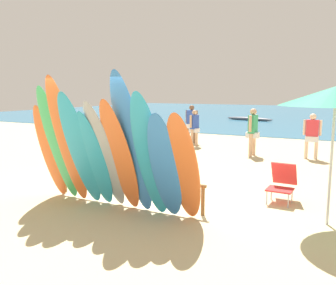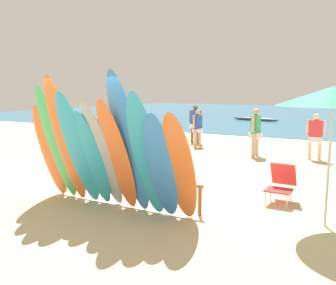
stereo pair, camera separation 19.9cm
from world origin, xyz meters
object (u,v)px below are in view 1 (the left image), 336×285
at_px(surfboard_grey_5, 105,156).
at_px(surfboard_blue_7, 132,146).
at_px(surfboard_orange_10, 184,169).
at_px(beachgoer_strolling, 253,129).
at_px(surfboard_rack, 127,180).
at_px(beachgoer_photographing, 194,125).
at_px(surfboard_orange_6, 120,157).
at_px(surfboard_blue_9, 165,168).
at_px(surfboard_orange_0, 50,152).
at_px(beachgoer_near_rack, 312,133).
at_px(surfboard_orange_2, 67,142).
at_px(surfboard_teal_4, 95,160).
at_px(surfboard_teal_3, 80,151).
at_px(beach_umbrella, 336,96).
at_px(distant_boat, 249,119).
at_px(surfboard_green_1, 58,145).
at_px(beach_chair_red, 282,181).
at_px(beachgoer_midbeach, 192,121).
at_px(surfboard_teal_8, 150,157).

relative_size(surfboard_grey_5, surfboard_blue_7, 0.82).
height_order(surfboard_orange_10, beachgoer_strolling, surfboard_orange_10).
bearing_deg(surfboard_grey_5, surfboard_rack, 90.00).
bearing_deg(beachgoer_photographing, surfboard_orange_6, 28.35).
xyz_separation_m(surfboard_blue_9, beachgoer_photographing, (-2.88, 8.07, -0.11)).
xyz_separation_m(surfboard_orange_0, beachgoer_near_rack, (4.46, 7.25, -0.12)).
bearing_deg(surfboard_blue_9, beachgoer_photographing, 105.71).
bearing_deg(surfboard_rack, surfboard_blue_9, -27.34).
relative_size(surfboard_orange_2, surfboard_teal_4, 1.30).
bearing_deg(surfboard_teal_4, surfboard_teal_3, -162.10).
relative_size(surfboard_rack, surfboard_blue_7, 1.25).
height_order(surfboard_rack, beach_umbrella, beach_umbrella).
xyz_separation_m(surfboard_grey_5, beach_umbrella, (3.80, 1.18, 1.13)).
bearing_deg(beachgoer_near_rack, surfboard_teal_4, -116.49).
height_order(beachgoer_strolling, beach_umbrella, beach_umbrella).
xyz_separation_m(beachgoer_photographing, distant_boat, (-1.19, 13.71, -0.73)).
distance_m(surfboard_green_1, surfboard_teal_4, 0.96).
distance_m(surfboard_blue_7, surfboard_blue_9, 0.73).
height_order(beach_umbrella, distant_boat, beach_umbrella).
distance_m(surfboard_blue_7, beach_umbrella, 3.50).
height_order(surfboard_teal_4, surfboard_blue_9, surfboard_blue_9).
height_order(surfboard_teal_4, beachgoer_strolling, surfboard_teal_4).
xyz_separation_m(surfboard_rack, surfboard_orange_0, (-1.54, -0.53, 0.53)).
xyz_separation_m(surfboard_teal_4, beach_chair_red, (3.11, 2.15, -0.54)).
bearing_deg(surfboard_orange_0, surfboard_green_1, -17.28).
relative_size(surfboard_rack, beachgoer_midbeach, 2.08).
bearing_deg(surfboard_rack, beachgoer_midbeach, 104.57).
distance_m(surfboard_green_1, beach_chair_red, 4.65).
distance_m(surfboard_orange_2, surfboard_orange_10, 2.50).
distance_m(surfboard_orange_0, beachgoer_strolling, 7.37).
distance_m(surfboard_rack, beach_umbrella, 4.15).
bearing_deg(surfboard_teal_4, distant_boat, 96.67).
relative_size(surfboard_teal_4, surfboard_blue_9, 0.99).
bearing_deg(surfboard_orange_2, beachgoer_near_rack, 60.19).
relative_size(surfboard_teal_4, distant_boat, 0.55).
relative_size(beachgoer_strolling, beachgoer_midbeach, 1.01).
xyz_separation_m(surfboard_green_1, surfboard_teal_8, (2.16, -0.03, -0.05)).
bearing_deg(beachgoer_midbeach, beachgoer_near_rack, -5.11).
distance_m(beachgoer_strolling, distant_boat, 15.28).
bearing_deg(beach_chair_red, surfboard_grey_5, -140.60).
distance_m(surfboard_teal_3, beach_umbrella, 4.61).
bearing_deg(surfboard_teal_4, beachgoer_strolling, 79.46).
xyz_separation_m(surfboard_rack, surfboard_teal_3, (-0.57, -0.70, 0.67)).
xyz_separation_m(surfboard_green_1, beachgoer_midbeach, (-0.94, 8.95, -0.24)).
bearing_deg(surfboard_green_1, surfboard_teal_3, -6.50).
bearing_deg(surfboard_blue_7, surfboard_orange_6, -179.50).
height_order(beachgoer_strolling, beach_chair_red, beachgoer_strolling).
height_order(surfboard_orange_10, beach_chair_red, surfboard_orange_10).
bearing_deg(beachgoer_near_rack, surfboard_teal_3, -118.00).
relative_size(surfboard_orange_2, surfboard_teal_8, 1.12).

